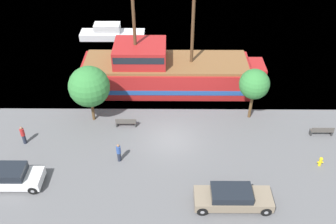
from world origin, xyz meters
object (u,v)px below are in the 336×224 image
Objects in this scene: moored_boat_dockside at (111,33)px; pedestrian_walking_far at (23,135)px; bench_promenade_west at (126,122)px; bench_promenade_east at (322,131)px; fire_hydrant at (321,161)px; pedestrian_walking_near at (119,153)px; pirate_ship at (164,72)px; parked_car_curb_mid at (13,177)px; parked_car_curb_front at (232,198)px.

pedestrian_walking_far is at bearing -103.44° from moored_boat_dockside.
bench_promenade_west is at bearing -78.61° from moored_boat_dockside.
moored_boat_dockside is at bearing 76.56° from pedestrian_walking_far.
moored_boat_dockside is 16.50m from bench_promenade_west.
moored_boat_dockside reaches higher than bench_promenade_east.
fire_hydrant is 0.49× the size of pedestrian_walking_near.
parked_car_curb_mid is at bearing -129.27° from pirate_ship.
pirate_ship is 3.35× the size of parked_car_curb_front.
pedestrian_walking_near is 7.72m from pedestrian_walking_far.
moored_boat_dockside is 9.62× the size of fire_hydrant.
pirate_ship is 21.68× the size of fire_hydrant.
parked_car_curb_front is 10.96m from bench_promenade_west.
parked_car_curb_front reaches higher than fire_hydrant.
parked_car_curb_front is at bearing -6.47° from parked_car_curb_mid.
fire_hydrant is at bearing 5.22° from parked_car_curb_mid.
parked_car_curb_mid is (-10.02, -12.25, -0.90)m from pirate_ship.
parked_car_curb_front is 3.10× the size of pedestrian_walking_far.
pedestrian_walking_far is at bearing 98.57° from parked_car_curb_mid.
moored_boat_dockside is 22.76m from parked_car_curb_mid.
fire_hydrant is at bearing -16.78° from bench_promenade_west.
pirate_ship is 12.03m from moored_boat_dockside.
parked_car_curb_mid is at bearing -81.43° from pedestrian_walking_far.
parked_car_curb_mid is at bearing -174.78° from fire_hydrant.
parked_car_curb_front reaches higher than bench_promenade_east.
moored_boat_dockside is 4.72× the size of pedestrian_walking_near.
fire_hydrant is 3.54m from bench_promenade_east.
pedestrian_walking_near reaches higher than fire_hydrant.
parked_car_curb_front is at bearing -65.84° from moored_boat_dockside.
pedestrian_walking_near is (-0.12, -3.92, 0.35)m from bench_promenade_west.
bench_promenade_east is at bearing -42.43° from moored_boat_dockside.
parked_car_curb_front is 1.30× the size of parked_car_curb_mid.
moored_boat_dockside is 4.61× the size of pedestrian_walking_far.
moored_boat_dockside reaches higher than fire_hydrant.
pedestrian_walking_near reaches higher than bench_promenade_east.
moored_boat_dockside is 4.19× the size of bench_promenade_east.
pedestrian_walking_near reaches higher than bench_promenade_west.
parked_car_curb_front is 3.17× the size of pedestrian_walking_near.
parked_car_curb_front is at bearing -152.11° from fire_hydrant.
pirate_ship is 15.35m from fire_hydrant.
pedestrian_walking_near is (6.86, 2.36, 0.05)m from parked_car_curb_mid.
pirate_ship is 9.44× the size of bench_promenade_east.
pedestrian_walking_far is (-0.64, 4.22, 0.07)m from parked_car_curb_mid.
bench_promenade_west reaches higher than fire_hydrant.
bench_promenade_east is at bearing 13.23° from parked_car_curb_mid.
parked_car_curb_front reaches higher than bench_promenade_west.
pedestrian_walking_near is at bearing -169.38° from bench_promenade_east.
bench_promenade_east is 23.16m from pedestrian_walking_far.
parked_car_curb_front is 10.57m from bench_promenade_east.
parked_car_curb_front is 16.27m from pedestrian_walking_far.
bench_promenade_west is at bearing 133.61° from parked_car_curb_front.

